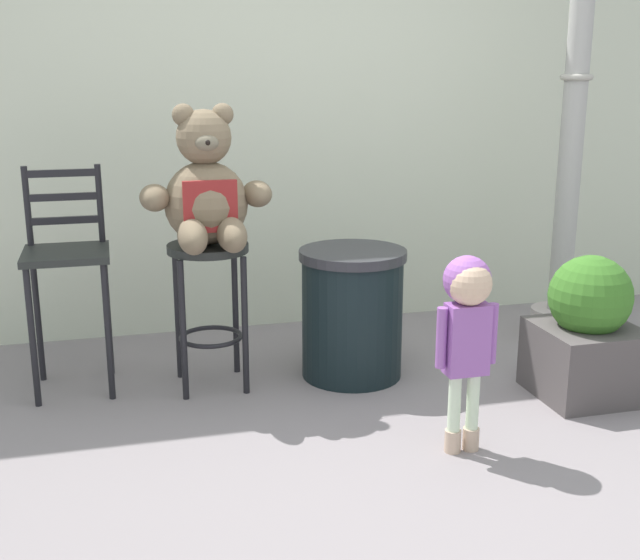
% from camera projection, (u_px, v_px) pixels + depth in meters
% --- Properties ---
extents(ground_plane, '(24.00, 24.00, 0.00)m').
position_uv_depth(ground_plane, '(374.00, 464.00, 3.34)').
color(ground_plane, gray).
extents(building_wall, '(6.12, 0.30, 3.06)m').
position_uv_depth(building_wall, '(269.00, 79.00, 4.93)').
color(building_wall, beige).
rests_on(building_wall, ground_plane).
extents(bar_stool_with_teddy, '(0.41, 0.41, 0.75)m').
position_uv_depth(bar_stool_with_teddy, '(209.00, 285.00, 4.05)').
color(bar_stool_with_teddy, '#232524').
rests_on(bar_stool_with_teddy, ground_plane).
extents(teddy_bear, '(0.64, 0.58, 0.68)m').
position_uv_depth(teddy_bear, '(207.00, 194.00, 3.90)').
color(teddy_bear, '#75644C').
rests_on(teddy_bear, bar_stool_with_teddy).
extents(child_walking, '(0.27, 0.22, 0.86)m').
position_uv_depth(child_walking, '(467.00, 312.00, 3.31)').
color(child_walking, '#C7A88F').
rests_on(child_walking, ground_plane).
extents(trash_bin, '(0.56, 0.56, 0.69)m').
position_uv_depth(trash_bin, '(352.00, 313.00, 4.23)').
color(trash_bin, black).
rests_on(trash_bin, ground_plane).
extents(lamppost, '(0.32, 0.32, 2.66)m').
position_uv_depth(lamppost, '(570.00, 166.00, 4.66)').
color(lamppost, '#B6A9A7').
rests_on(lamppost, ground_plane).
extents(bar_chair_empty, '(0.41, 0.41, 1.13)m').
position_uv_depth(bar_chair_empty, '(67.00, 264.00, 3.99)').
color(bar_chair_empty, '#232524').
rests_on(bar_chair_empty, ground_plane).
extents(planter_with_shrub, '(0.48, 0.48, 0.72)m').
position_uv_depth(planter_with_shrub, '(587.00, 332.00, 3.97)').
color(planter_with_shrub, '#504949').
rests_on(planter_with_shrub, ground_plane).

